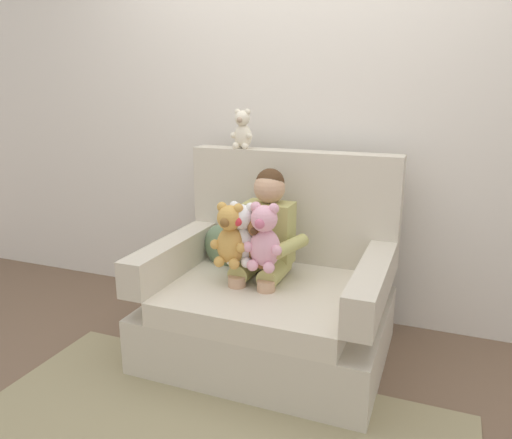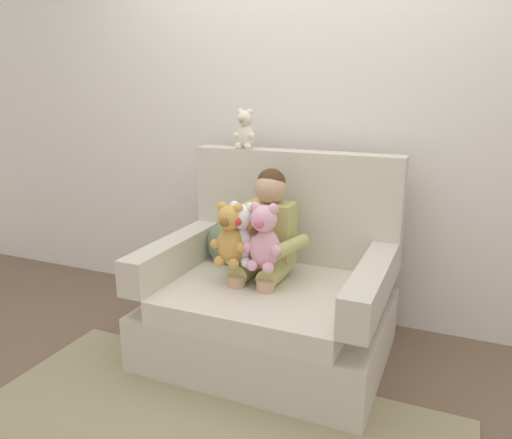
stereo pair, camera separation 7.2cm
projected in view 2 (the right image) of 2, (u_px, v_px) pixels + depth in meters
The scene contains 11 objects.
ground_plane at pixel (268, 354), 2.71m from camera, with size 8.00×8.00×0.00m, color brown.
back_wall at pixel (311, 108), 2.96m from camera, with size 6.00×0.10×2.60m, color silver.
floor_rug at pixel (204, 436), 2.06m from camera, with size 2.13×1.11×0.01m, color #998C66.
armchair at pixel (273, 296), 2.68m from camera, with size 1.23×0.95×1.07m.
seated_child at pixel (266, 239), 2.63m from camera, with size 0.45×0.39×0.82m.
plush_pink at pixel (264, 238), 2.44m from camera, with size 0.20×0.17×0.34m.
plush_honey at pixel (230, 236), 2.50m from camera, with size 0.20×0.16×0.33m.
plush_white at pixel (242, 235), 2.52m from camera, with size 0.20×0.16×0.33m.
plush_brown at pixel (258, 242), 2.50m from camera, with size 0.16×0.13×0.27m.
plush_cream_on_backrest at pixel (245, 130), 2.87m from camera, with size 0.14×0.11×0.23m.
throw_pillow at pixel (224, 246), 2.86m from camera, with size 0.26×0.12×0.26m, color slate.
Camera 2 is at (0.89, -2.25, 1.42)m, focal length 34.44 mm.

